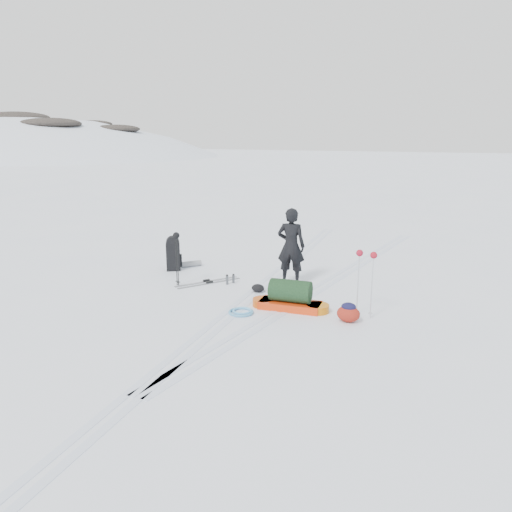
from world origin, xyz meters
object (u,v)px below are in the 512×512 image
object	(u,v)px
expedition_rucksack	(175,254)
skier	(291,246)
ski_poles_black	(176,242)
pulk_sled	(290,298)

from	to	relation	value
expedition_rucksack	skier	bearing A→B (deg)	-30.85
ski_poles_black	skier	bearing A→B (deg)	6.44
expedition_rucksack	ski_poles_black	distance (m)	1.68
skier	pulk_sled	size ratio (longest dim) A/B	1.11
expedition_rucksack	ski_poles_black	world-z (taller)	ski_poles_black
ski_poles_black	expedition_rucksack	bearing A→B (deg)	102.90
expedition_rucksack	ski_poles_black	xyz separation A→B (m)	(0.87, -1.27, 0.68)
skier	pulk_sled	distance (m)	2.08
pulk_sled	ski_poles_black	world-z (taller)	ski_poles_black
skier	ski_poles_black	world-z (taller)	skier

